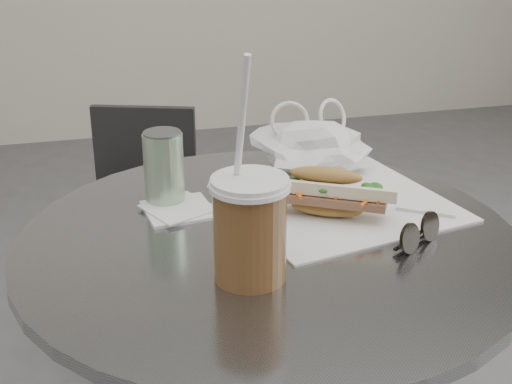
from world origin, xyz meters
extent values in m
cylinder|color=slate|center=(0.00, 0.20, 0.73)|extent=(0.76, 0.76, 0.02)
cylinder|color=#2D2D30|center=(-0.15, 0.99, 0.01)|extent=(0.32, 0.32, 0.02)
cylinder|color=#2D2D30|center=(-0.15, 0.99, 0.21)|extent=(0.06, 0.06, 0.43)
cylinder|color=#2D2D30|center=(-0.15, 0.99, 0.43)|extent=(0.36, 0.36, 0.02)
cube|color=#2D2D30|center=(-0.09, 1.15, 0.56)|extent=(0.28, 0.11, 0.25)
cube|color=white|center=(0.14, 0.29, 0.74)|extent=(0.39, 0.38, 0.00)
ellipsoid|color=#A8863F|center=(0.11, 0.24, 0.76)|extent=(0.24, 0.18, 0.02)
cube|color=brown|center=(0.11, 0.24, 0.77)|extent=(0.19, 0.14, 0.01)
ellipsoid|color=#A8863F|center=(0.11, 0.25, 0.80)|extent=(0.24, 0.19, 0.04)
cylinder|color=brown|center=(-0.06, 0.09, 0.80)|extent=(0.10, 0.10, 0.13)
cylinder|color=white|center=(-0.06, 0.09, 0.88)|extent=(0.11, 0.11, 0.01)
cylinder|color=white|center=(-0.07, 0.09, 0.93)|extent=(0.02, 0.07, 0.24)
cylinder|color=black|center=(0.18, 0.10, 0.76)|extent=(0.05, 0.04, 0.05)
cylinder|color=black|center=(0.23, 0.13, 0.76)|extent=(0.05, 0.04, 0.05)
cube|color=black|center=(0.20, 0.11, 0.76)|extent=(0.02, 0.01, 0.00)
cube|color=white|center=(-0.12, 0.32, 0.74)|extent=(0.12, 0.12, 0.01)
cube|color=white|center=(-0.12, 0.32, 0.75)|extent=(0.13, 0.13, 0.00)
cylinder|color=#50884F|center=(-0.13, 0.36, 0.80)|extent=(0.07, 0.07, 0.12)
cylinder|color=slate|center=(-0.13, 0.36, 0.86)|extent=(0.06, 0.06, 0.00)
camera|label=1|loc=(-0.26, -0.73, 1.22)|focal=50.00mm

